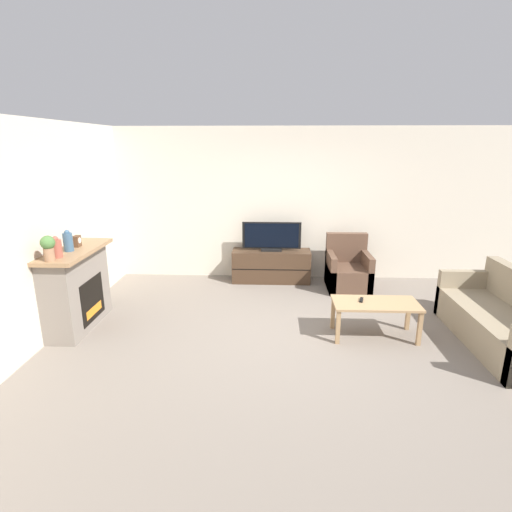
{
  "coord_description": "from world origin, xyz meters",
  "views": [
    {
      "loc": [
        -0.32,
        -4.69,
        2.41
      ],
      "look_at": [
        -0.55,
        0.82,
        0.85
      ],
      "focal_mm": 28.0,
      "sensor_mm": 36.0,
      "label": 1
    }
  ],
  "objects_px": {
    "armchair": "(348,272)",
    "mantel_vase_centre_left": "(68,241)",
    "remote": "(361,300)",
    "fireplace": "(77,288)",
    "mantel_vase_left": "(56,248)",
    "mantel_clock": "(77,241)",
    "couch": "(504,323)",
    "coffee_table": "(376,307)",
    "tv_stand": "(271,266)",
    "potted_plant": "(48,247)",
    "tv": "(272,238)"
  },
  "relations": [
    {
      "from": "mantel_vase_left",
      "to": "tv",
      "type": "relative_size",
      "value": 0.25
    },
    {
      "from": "couch",
      "to": "potted_plant",
      "type": "bearing_deg",
      "value": -177.3
    },
    {
      "from": "mantel_vase_left",
      "to": "coffee_table",
      "type": "distance_m",
      "value": 3.99
    },
    {
      "from": "couch",
      "to": "tv_stand",
      "type": "bearing_deg",
      "value": 141.61
    },
    {
      "from": "mantel_vase_centre_left",
      "to": "coffee_table",
      "type": "xyz_separation_m",
      "value": [
        3.9,
        -0.04,
        -0.81
      ]
    },
    {
      "from": "coffee_table",
      "to": "tv",
      "type": "bearing_deg",
      "value": 122.35
    },
    {
      "from": "tv_stand",
      "to": "armchair",
      "type": "xyz_separation_m",
      "value": [
        1.31,
        -0.31,
        0.01
      ]
    },
    {
      "from": "mantel_vase_centre_left",
      "to": "potted_plant",
      "type": "distance_m",
      "value": 0.45
    },
    {
      "from": "couch",
      "to": "remote",
      "type": "bearing_deg",
      "value": 173.09
    },
    {
      "from": "coffee_table",
      "to": "mantel_vase_centre_left",
      "type": "bearing_deg",
      "value": 179.43
    },
    {
      "from": "armchair",
      "to": "tv",
      "type": "bearing_deg",
      "value": 166.98
    },
    {
      "from": "tv_stand",
      "to": "mantel_vase_left",
      "type": "bearing_deg",
      "value": -137.42
    },
    {
      "from": "tv_stand",
      "to": "coffee_table",
      "type": "distance_m",
      "value": 2.5
    },
    {
      "from": "mantel_vase_centre_left",
      "to": "couch",
      "type": "bearing_deg",
      "value": -2.05
    },
    {
      "from": "fireplace",
      "to": "coffee_table",
      "type": "distance_m",
      "value": 3.93
    },
    {
      "from": "mantel_vase_centre_left",
      "to": "mantel_clock",
      "type": "relative_size",
      "value": 1.85
    },
    {
      "from": "mantel_clock",
      "to": "potted_plant",
      "type": "height_order",
      "value": "potted_plant"
    },
    {
      "from": "tv",
      "to": "couch",
      "type": "bearing_deg",
      "value": -38.36
    },
    {
      "from": "fireplace",
      "to": "mantel_clock",
      "type": "distance_m",
      "value": 0.62
    },
    {
      "from": "armchair",
      "to": "mantel_vase_centre_left",
      "type": "bearing_deg",
      "value": -155.54
    },
    {
      "from": "coffee_table",
      "to": "couch",
      "type": "xyz_separation_m",
      "value": [
        1.52,
        -0.15,
        -0.11
      ]
    },
    {
      "from": "armchair",
      "to": "couch",
      "type": "relative_size",
      "value": 0.47
    },
    {
      "from": "fireplace",
      "to": "mantel_vase_left",
      "type": "relative_size",
      "value": 4.9
    },
    {
      "from": "mantel_clock",
      "to": "tv_stand",
      "type": "relative_size",
      "value": 0.11
    },
    {
      "from": "tv_stand",
      "to": "armchair",
      "type": "relative_size",
      "value": 1.53
    },
    {
      "from": "mantel_vase_left",
      "to": "coffee_table",
      "type": "height_order",
      "value": "mantel_vase_left"
    },
    {
      "from": "mantel_vase_left",
      "to": "tv_stand",
      "type": "bearing_deg",
      "value": 42.58
    },
    {
      "from": "mantel_vase_left",
      "to": "mantel_clock",
      "type": "xyz_separation_m",
      "value": [
        0.0,
        0.51,
        -0.04
      ]
    },
    {
      "from": "mantel_vase_left",
      "to": "tv",
      "type": "xyz_separation_m",
      "value": [
        2.57,
        2.36,
        -0.4
      ]
    },
    {
      "from": "fireplace",
      "to": "armchair",
      "type": "height_order",
      "value": "fireplace"
    },
    {
      "from": "mantel_vase_centre_left",
      "to": "mantel_clock",
      "type": "xyz_separation_m",
      "value": [
        0.0,
        0.23,
        -0.05
      ]
    },
    {
      "from": "tv_stand",
      "to": "remote",
      "type": "bearing_deg",
      "value": -60.56
    },
    {
      "from": "potted_plant",
      "to": "coffee_table",
      "type": "height_order",
      "value": "potted_plant"
    },
    {
      "from": "potted_plant",
      "to": "coffee_table",
      "type": "xyz_separation_m",
      "value": [
        3.9,
        0.41,
        -0.86
      ]
    },
    {
      "from": "coffee_table",
      "to": "tv_stand",
      "type": "bearing_deg",
      "value": 122.32
    },
    {
      "from": "mantel_vase_left",
      "to": "remote",
      "type": "distance_m",
      "value": 3.81
    },
    {
      "from": "armchair",
      "to": "couch",
      "type": "distance_m",
      "value": 2.5
    },
    {
      "from": "fireplace",
      "to": "mantel_clock",
      "type": "xyz_separation_m",
      "value": [
        0.02,
        0.13,
        0.61
      ]
    },
    {
      "from": "tv_stand",
      "to": "couch",
      "type": "height_order",
      "value": "couch"
    },
    {
      "from": "potted_plant",
      "to": "armchair",
      "type": "bearing_deg",
      "value": 29.73
    },
    {
      "from": "mantel_vase_left",
      "to": "remote",
      "type": "height_order",
      "value": "mantel_vase_left"
    },
    {
      "from": "tv",
      "to": "coffee_table",
      "type": "relative_size",
      "value": 0.96
    },
    {
      "from": "armchair",
      "to": "remote",
      "type": "distance_m",
      "value": 1.77
    },
    {
      "from": "mantel_vase_centre_left",
      "to": "coffee_table",
      "type": "bearing_deg",
      "value": -0.57
    },
    {
      "from": "mantel_clock",
      "to": "couch",
      "type": "xyz_separation_m",
      "value": [
        5.43,
        -0.42,
        -0.87
      ]
    },
    {
      "from": "fireplace",
      "to": "couch",
      "type": "height_order",
      "value": "fireplace"
    },
    {
      "from": "mantel_vase_left",
      "to": "coffee_table",
      "type": "relative_size",
      "value": 0.24
    },
    {
      "from": "remote",
      "to": "mantel_vase_centre_left",
      "type": "bearing_deg",
      "value": -163.47
    },
    {
      "from": "mantel_clock",
      "to": "remote",
      "type": "bearing_deg",
      "value": -3.28
    },
    {
      "from": "fireplace",
      "to": "couch",
      "type": "relative_size",
      "value": 0.67
    }
  ]
}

